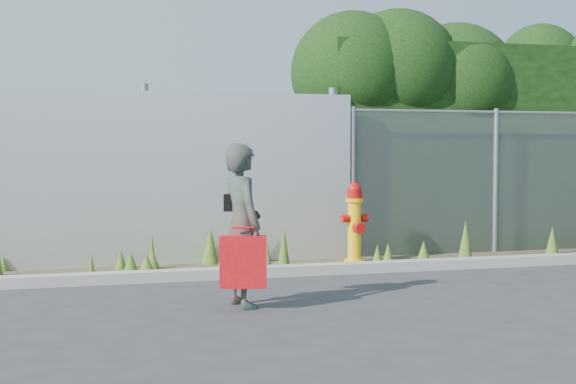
% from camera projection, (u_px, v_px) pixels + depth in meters
% --- Properties ---
extents(ground, '(80.00, 80.00, 0.00)m').
position_uv_depth(ground, '(358.00, 303.00, 7.66)').
color(ground, '#313133').
rests_on(ground, ground).
extents(curb, '(16.00, 0.22, 0.12)m').
position_uv_depth(curb, '(303.00, 270.00, 9.39)').
color(curb, '#9A978B').
rests_on(curb, ground).
extents(weed_strip, '(16.00, 1.30, 0.55)m').
position_uv_depth(weed_strip, '(264.00, 259.00, 9.91)').
color(weed_strip, '#453C27').
rests_on(weed_strip, ground).
extents(corrugated_fence, '(8.50, 0.21, 2.30)m').
position_uv_depth(corrugated_fence, '(16.00, 180.00, 9.62)').
color(corrugated_fence, silver).
rests_on(corrugated_fence, ground).
extents(chainlink_fence, '(6.50, 0.07, 2.05)m').
position_uv_depth(chainlink_fence, '(560.00, 180.00, 11.63)').
color(chainlink_fence, gray).
rests_on(chainlink_fence, ground).
extents(hedge, '(7.72, 2.02, 3.54)m').
position_uv_depth(hedge, '(515.00, 115.00, 12.47)').
color(hedge, black).
rests_on(hedge, ground).
extents(fire_hydrant, '(0.36, 0.32, 1.07)m').
position_uv_depth(fire_hydrant, '(355.00, 224.00, 10.30)').
color(fire_hydrant, yellow).
rests_on(fire_hydrant, ground).
extents(woman, '(0.47, 0.62, 1.53)m').
position_uv_depth(woman, '(242.00, 225.00, 7.46)').
color(woman, '#0F6054').
rests_on(woman, ground).
extents(red_tote_bag, '(0.43, 0.16, 0.56)m').
position_uv_depth(red_tote_bag, '(243.00, 262.00, 7.28)').
color(red_tote_bag, '#A50918').
extents(black_shoulder_bag, '(0.22, 0.09, 0.17)m').
position_uv_depth(black_shoulder_bag, '(235.00, 203.00, 7.62)').
color(black_shoulder_bag, black).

